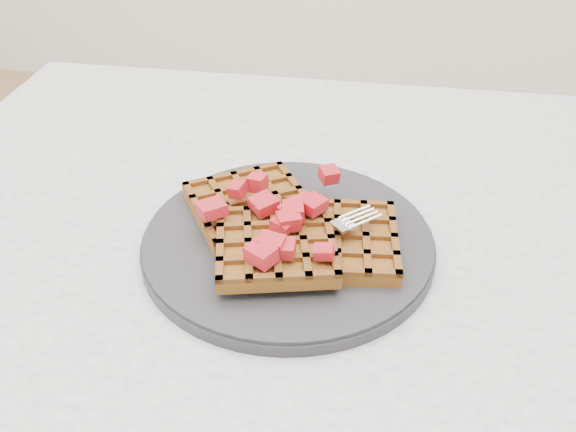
{
  "coord_description": "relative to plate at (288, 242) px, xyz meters",
  "views": [
    {
      "loc": [
        -0.05,
        -0.53,
        1.15
      ],
      "look_at": [
        -0.13,
        -0.02,
        0.79
      ],
      "focal_mm": 40.0,
      "sensor_mm": 36.0,
      "label": 1
    }
  ],
  "objects": [
    {
      "name": "table",
      "position": [
        0.13,
        0.02,
        -0.12
      ],
      "size": [
        1.2,
        0.8,
        0.75
      ],
      "color": "silver",
      "rests_on": "ground"
    },
    {
      "name": "plate",
      "position": [
        0.0,
        0.0,
        0.0
      ],
      "size": [
        0.29,
        0.29,
        0.02
      ],
      "primitive_type": "cylinder",
      "color": "#232326",
      "rests_on": "table"
    },
    {
      "name": "waffles",
      "position": [
        0.0,
        -0.0,
        0.02
      ],
      "size": [
        0.24,
        0.22,
        0.03
      ],
      "color": "brown",
      "rests_on": "plate"
    },
    {
      "name": "strawberry_pile",
      "position": [
        0.0,
        -0.0,
        0.05
      ],
      "size": [
        0.15,
        0.15,
        0.02
      ],
      "primitive_type": null,
      "color": "#95000C",
      "rests_on": "waffles"
    },
    {
      "name": "fork",
      "position": [
        0.03,
        -0.03,
        0.02
      ],
      "size": [
        0.15,
        0.14,
        0.02
      ],
      "primitive_type": null,
      "rotation": [
        0.0,
        0.0,
        -0.83
      ],
      "color": "silver",
      "rests_on": "plate"
    }
  ]
}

